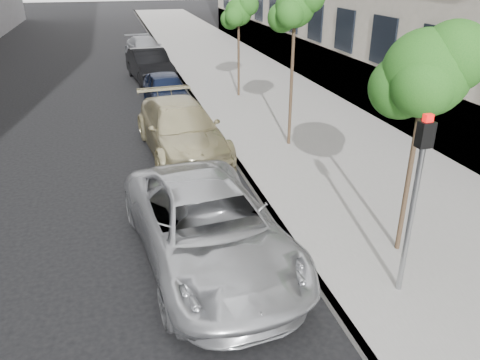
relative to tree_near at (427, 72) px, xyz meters
name	(u,v)px	position (x,y,z in m)	size (l,w,h in m)	color
ground	(275,330)	(-3.23, -1.50, -3.79)	(160.00, 160.00, 0.00)	black
sidewalk	(217,59)	(1.07, 22.50, -3.72)	(6.40, 72.00, 0.14)	gray
curb	(168,61)	(-2.05, 22.50, -3.72)	(0.15, 72.00, 0.14)	#9E9B93
tree_near	(427,72)	(0.00, 0.00, 0.00)	(1.86, 1.66, 4.57)	#38281C
tree_mid	(296,8)	(0.00, 6.50, 0.58)	(1.56, 1.36, 5.01)	#38281C
tree_far	(239,12)	(0.00, 13.00, -0.10)	(1.53, 1.33, 4.31)	#38281C
signal_pole	(416,187)	(-0.74, -1.20, -1.60)	(0.25, 0.19, 3.30)	#939699
minivan	(208,227)	(-3.87, 0.76, -3.00)	(2.62, 5.69, 1.58)	#BCBEC1
suv	(181,129)	(-3.50, 6.96, -2.99)	(2.24, 5.51, 1.60)	#C1B689
sedan_blue	(166,90)	(-3.33, 12.41, -3.08)	(1.69, 4.20, 1.43)	black
sedan_black	(150,65)	(-3.56, 17.55, -2.99)	(1.69, 4.86, 1.60)	black
sedan_rear	(145,48)	(-3.33, 23.87, -3.12)	(1.90, 4.66, 1.35)	#929499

